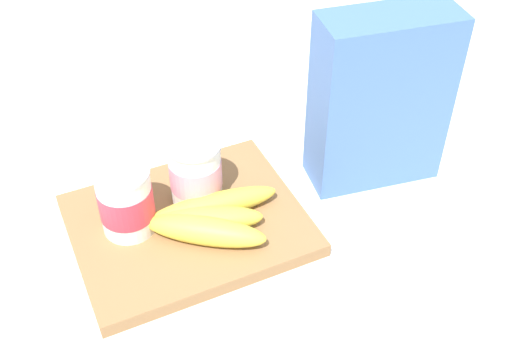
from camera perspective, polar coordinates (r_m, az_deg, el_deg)
The scene contains 6 objects.
ground_plane at distance 0.88m, azimuth -6.01°, elevation -5.27°, with size 2.40×2.40×0.00m, color silver.
cutting_board at distance 0.87m, azimuth -6.06°, elevation -4.82°, with size 0.30×0.24×0.02m, color olive.
cereal_box at distance 0.90m, azimuth 11.13°, elevation 6.00°, with size 0.19×0.08×0.26m, color #4770B7.
yogurt_cup_front at distance 0.84m, azimuth -11.52°, elevation -2.63°, with size 0.07×0.07×0.10m.
yogurt_cup_back at distance 0.86m, azimuth -5.41°, elevation -0.11°, with size 0.07×0.07×0.10m.
banana_bunch at distance 0.84m, azimuth -4.36°, elevation -4.30°, with size 0.19×0.13×0.04m.
Camera 1 is at (-0.17, -0.59, 0.63)m, focal length 44.94 mm.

